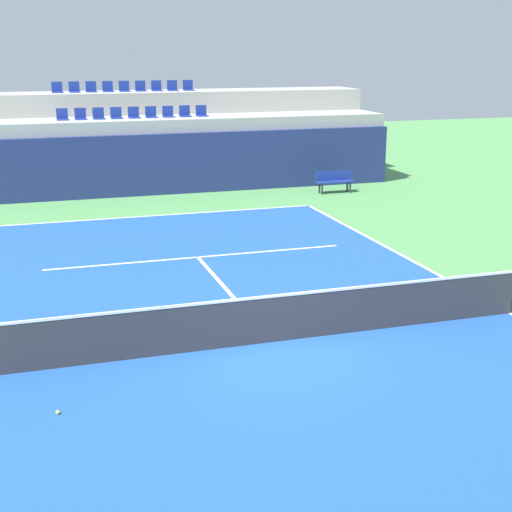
% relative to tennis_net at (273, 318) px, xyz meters
% --- Properties ---
extents(ground_plane, '(80.00, 80.00, 0.00)m').
position_rel_tennis_net_xyz_m(ground_plane, '(0.00, 0.00, -0.51)').
color(ground_plane, '#4C8C4C').
extents(court_surface, '(11.00, 24.00, 0.01)m').
position_rel_tennis_net_xyz_m(court_surface, '(0.00, 0.00, -0.50)').
color(court_surface, '#1E4C99').
rests_on(court_surface, ground_plane).
extents(baseline_far, '(11.00, 0.10, 0.00)m').
position_rel_tennis_net_xyz_m(baseline_far, '(0.00, 11.95, -0.50)').
color(baseline_far, white).
rests_on(baseline_far, court_surface).
extents(sideline_right, '(0.10, 24.00, 0.00)m').
position_rel_tennis_net_xyz_m(sideline_right, '(5.45, 0.00, -0.50)').
color(sideline_right, white).
rests_on(sideline_right, court_surface).
extents(service_line_far, '(8.26, 0.10, 0.00)m').
position_rel_tennis_net_xyz_m(service_line_far, '(0.00, 6.40, -0.50)').
color(service_line_far, white).
rests_on(service_line_far, court_surface).
extents(centre_service_line, '(0.10, 6.40, 0.00)m').
position_rel_tennis_net_xyz_m(centre_service_line, '(0.00, 3.20, -0.50)').
color(centre_service_line, white).
rests_on(centre_service_line, court_surface).
extents(back_wall, '(20.74, 0.30, 2.36)m').
position_rel_tennis_net_xyz_m(back_wall, '(0.00, 15.74, 0.67)').
color(back_wall, navy).
rests_on(back_wall, ground_plane).
extents(stands_tier_lower, '(20.74, 2.40, 2.86)m').
position_rel_tennis_net_xyz_m(stands_tier_lower, '(0.00, 17.09, 0.92)').
color(stands_tier_lower, '#9E9E99').
rests_on(stands_tier_lower, ground_plane).
extents(stands_tier_upper, '(20.74, 2.40, 3.76)m').
position_rel_tennis_net_xyz_m(stands_tier_upper, '(0.00, 19.49, 1.37)').
color(stands_tier_upper, '#9E9E99').
rests_on(stands_tier_upper, ground_plane).
extents(seating_row_lower, '(5.97, 0.44, 0.44)m').
position_rel_tennis_net_xyz_m(seating_row_lower, '(-0.00, 17.18, 2.48)').
color(seating_row_lower, navy).
rests_on(seating_row_lower, stands_tier_lower).
extents(seating_row_upper, '(5.97, 0.44, 0.44)m').
position_rel_tennis_net_xyz_m(seating_row_upper, '(-0.00, 19.58, 3.38)').
color(seating_row_upper, navy).
rests_on(seating_row_upper, stands_tier_upper).
extents(tennis_net, '(11.08, 0.08, 1.07)m').
position_rel_tennis_net_xyz_m(tennis_net, '(0.00, 0.00, 0.00)').
color(tennis_net, black).
rests_on(tennis_net, court_surface).
extents(player_bench, '(1.50, 0.40, 0.85)m').
position_rel_tennis_net_xyz_m(player_bench, '(7.35, 14.03, -0.00)').
color(player_bench, navy).
rests_on(player_bench, ground_plane).
extents(tennis_ball_0, '(0.07, 0.07, 0.07)m').
position_rel_tennis_net_xyz_m(tennis_ball_0, '(-4.19, -1.81, -0.47)').
color(tennis_ball_0, '#CCE033').
rests_on(tennis_ball_0, court_surface).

